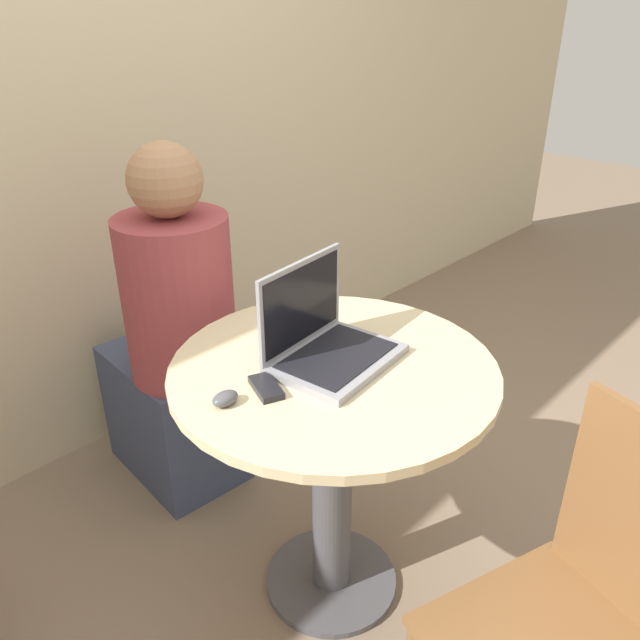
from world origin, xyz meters
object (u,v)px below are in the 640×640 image
(cell_phone, at_px, (266,387))
(chair_empty, at_px, (584,636))
(person_seated, at_px, (176,354))
(laptop, at_px, (326,340))

(cell_phone, height_order, chair_empty, chair_empty)
(chair_empty, height_order, person_seated, person_seated)
(person_seated, bearing_deg, chair_empty, -92.53)
(laptop, xyz_separation_m, person_seated, (-0.00, 0.66, -0.29))
(laptop, distance_m, cell_phone, 0.20)
(cell_phone, distance_m, chair_empty, 0.78)
(laptop, bearing_deg, cell_phone, 179.40)
(chair_empty, bearing_deg, person_seated, 87.47)
(cell_phone, xyz_separation_m, chair_empty, (0.13, -0.71, -0.29))
(cell_phone, xyz_separation_m, person_seated, (0.19, 0.65, -0.25))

